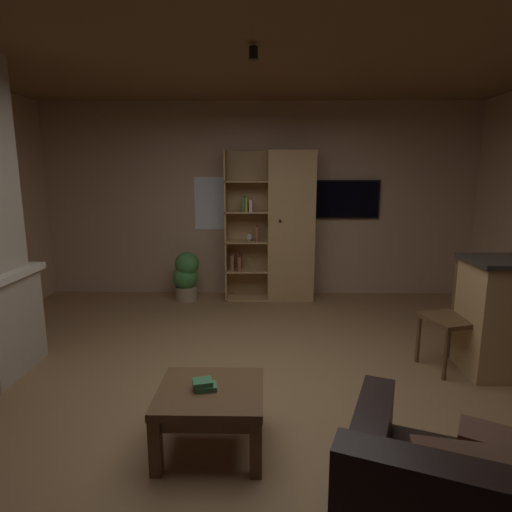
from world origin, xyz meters
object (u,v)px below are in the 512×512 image
at_px(bookshelf_cabinet, 284,227).
at_px(table_book_1, 202,382).
at_px(dining_chair, 459,311).
at_px(potted_floor_plant, 186,275).
at_px(table_book_0, 206,387).
at_px(wall_mounted_tv, 345,199).
at_px(coffee_table, 211,401).

height_order(bookshelf_cabinet, table_book_1, bookshelf_cabinet).
relative_size(dining_chair, potted_floor_plant, 1.35).
xyz_separation_m(bookshelf_cabinet, table_book_0, (-0.64, -3.32, -0.58)).
relative_size(table_book_0, table_book_1, 1.12).
height_order(bookshelf_cabinet, wall_mounted_tv, bookshelf_cabinet).
xyz_separation_m(coffee_table, dining_chair, (2.06, 1.18, 0.21)).
bearing_deg(dining_chair, potted_floor_plant, 144.34).
xyz_separation_m(bookshelf_cabinet, table_book_1, (-0.66, -3.31, -0.55)).
height_order(coffee_table, table_book_1, table_book_1).
relative_size(bookshelf_cabinet, table_book_0, 15.24).
bearing_deg(bookshelf_cabinet, dining_chair, -55.95).
xyz_separation_m(bookshelf_cabinet, wall_mounted_tv, (0.85, 0.21, 0.37)).
distance_m(dining_chair, potted_floor_plant, 3.43).
xyz_separation_m(table_book_0, wall_mounted_tv, (1.49, 3.53, 0.95)).
xyz_separation_m(coffee_table, table_book_0, (-0.03, -0.00, 0.10)).
distance_m(table_book_1, dining_chair, 2.41).
distance_m(table_book_0, table_book_1, 0.04).
bearing_deg(potted_floor_plant, coffee_table, -77.11).
distance_m(table_book_0, potted_floor_plant, 3.25).
distance_m(coffee_table, wall_mounted_tv, 3.96).
distance_m(bookshelf_cabinet, potted_floor_plant, 1.49).
distance_m(coffee_table, table_book_1, 0.14).
height_order(coffee_table, wall_mounted_tv, wall_mounted_tv).
bearing_deg(wall_mounted_tv, dining_chair, -75.90).
distance_m(dining_chair, wall_mounted_tv, 2.56).
bearing_deg(table_book_0, table_book_1, 172.93).
height_order(bookshelf_cabinet, dining_chair, bookshelf_cabinet).
xyz_separation_m(coffee_table, table_book_1, (-0.05, -0.00, 0.13)).
bearing_deg(table_book_1, wall_mounted_tv, 66.73).
height_order(potted_floor_plant, wall_mounted_tv, wall_mounted_tv).
bearing_deg(dining_chair, coffee_table, -150.25).
xyz_separation_m(table_book_0, dining_chair, (2.08, 1.18, 0.11)).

